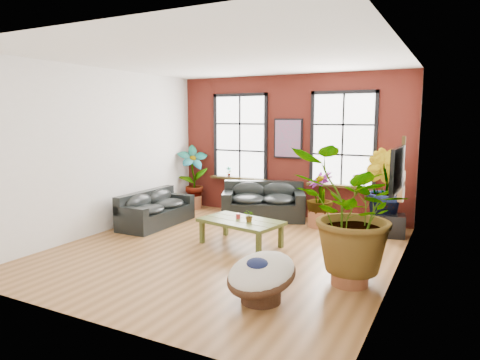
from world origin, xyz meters
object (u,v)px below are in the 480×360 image
object	(u,v)px
coffee_table	(241,223)
sofa_back	(263,202)
sofa_left	(155,210)
papasan_chair	(261,275)

from	to	relation	value
coffee_table	sofa_back	bearing A→B (deg)	114.38
sofa_back	coffee_table	bearing A→B (deg)	-100.55
sofa_left	papasan_chair	distance (m)	4.75
sofa_left	papasan_chair	size ratio (longest dim) A/B	1.59
sofa_back	papasan_chair	size ratio (longest dim) A/B	1.76
sofa_left	coffee_table	distance (m)	2.56
papasan_chair	sofa_back	bearing A→B (deg)	135.88
sofa_back	sofa_left	distance (m)	2.61
sofa_back	sofa_left	size ratio (longest dim) A/B	1.11
coffee_table	papasan_chair	size ratio (longest dim) A/B	1.38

